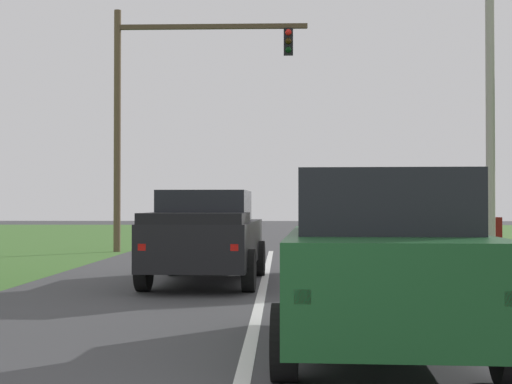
% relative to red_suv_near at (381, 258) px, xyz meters
% --- Properties ---
extents(ground_plane, '(120.00, 120.00, 0.00)m').
position_rel_red_suv_near_xyz_m(ground_plane, '(-1.47, 7.99, -1.04)').
color(ground_plane, '#424244').
extents(red_suv_near, '(2.43, 4.88, 1.99)m').
position_rel_red_suv_near_xyz_m(red_suv_near, '(0.00, 0.00, 0.00)').
color(red_suv_near, '#194C23').
rests_on(red_suv_near, ground_plane).
extents(pickup_truck_lead, '(2.35, 5.33, 1.92)m').
position_rel_red_suv_near_xyz_m(pickup_truck_lead, '(-2.66, 7.21, -0.05)').
color(pickup_truck_lead, black).
rests_on(pickup_truck_lead, ground_plane).
extents(traffic_light, '(6.71, 0.40, 8.40)m').
position_rel_red_suv_near_xyz_m(traffic_light, '(-5.20, 17.67, 4.40)').
color(traffic_light, brown).
rests_on(traffic_light, ground_plane).
extents(keep_moving_sign, '(0.60, 0.09, 2.45)m').
position_rel_red_suv_near_xyz_m(keep_moving_sign, '(4.52, 15.12, 0.53)').
color(keep_moving_sign, gray).
rests_on(keep_moving_sign, ground_plane).
extents(crossing_suv_far, '(4.78, 2.26, 1.75)m').
position_rel_red_suv_near_xyz_m(crossing_suv_far, '(4.52, 19.99, -0.11)').
color(crossing_suv_far, maroon).
rests_on(crossing_suv_far, ground_plane).
extents(utility_pole_right, '(0.28, 0.28, 10.22)m').
position_rel_red_suv_near_xyz_m(utility_pole_right, '(5.48, 15.68, 4.07)').
color(utility_pole_right, '#9E998E').
rests_on(utility_pole_right, ground_plane).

